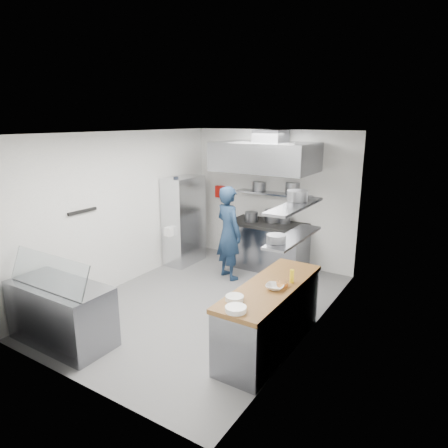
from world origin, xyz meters
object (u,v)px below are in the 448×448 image
Objects in this scene: gas_range at (267,246)px; chef at (229,233)px; wire_rack at (184,220)px; display_case at (61,313)px.

chef reaches higher than gas_range.
wire_rack reaches higher than gas_range.
gas_range is 1.07× the size of display_case.
display_case is at bearing -105.02° from gas_range.
wire_rack reaches higher than chef.
display_case is (-0.73, -3.21, -0.48)m from chef.
display_case is at bearing -81.26° from wire_rack.
wire_rack is at bearing -158.21° from gas_range.
gas_range is 4.25m from display_case.
gas_range is at bearing 21.79° from wire_rack.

